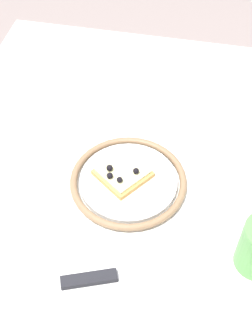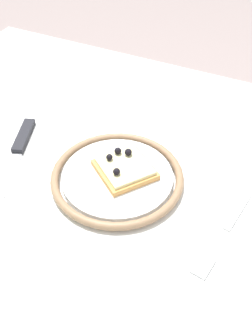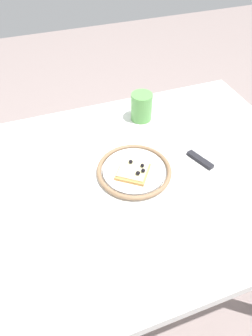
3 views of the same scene
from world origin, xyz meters
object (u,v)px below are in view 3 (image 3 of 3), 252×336
at_px(napkin, 212,101).
at_px(pizza_slice_near, 134,172).
at_px(fork, 69,185).
at_px(plate, 134,171).
at_px(cup, 142,107).
at_px(dining_table, 143,192).
at_px(knife, 192,154).

bearing_deg(napkin, pizza_slice_near, -147.90).
bearing_deg(pizza_slice_near, fork, 169.99).
xyz_separation_m(fork, napkin, (0.59, 0.23, 0.00)).
distance_m(plate, fork, 0.19).
height_order(plate, cup, cup).
xyz_separation_m(dining_table, knife, (0.16, 0.02, 0.09)).
bearing_deg(cup, napkin, 1.43).
relative_size(plate, fork, 1.07).
height_order(dining_table, fork, fork).
relative_size(dining_table, plate, 4.63).
bearing_deg(knife, dining_table, -173.05).
distance_m(fork, napkin, 0.64).
bearing_deg(dining_table, pizza_slice_near, -171.96).
distance_m(dining_table, fork, 0.24).
height_order(pizza_slice_near, fork, pizza_slice_near).
height_order(knife, cup, cup).
height_order(plate, napkin, plate).
height_order(knife, fork, knife).
height_order(dining_table, cup, cup).
bearing_deg(dining_table, fork, 172.90).
height_order(pizza_slice_near, knife, pizza_slice_near).
distance_m(dining_table, napkin, 0.47).
xyz_separation_m(plate, pizza_slice_near, (-0.01, -0.02, 0.01)).
xyz_separation_m(fork, cup, (0.30, 0.22, 0.05)).
bearing_deg(pizza_slice_near, knife, 7.14).
xyz_separation_m(dining_table, cup, (0.09, 0.25, 0.13)).
bearing_deg(napkin, plate, -149.16).
bearing_deg(fork, plate, -4.53).
distance_m(plate, cup, 0.27).
bearing_deg(plate, fork, 175.47).
distance_m(knife, fork, 0.38).
distance_m(plate, napkin, 0.47).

